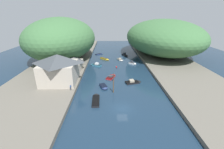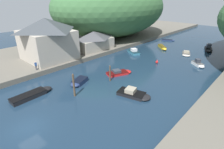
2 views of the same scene
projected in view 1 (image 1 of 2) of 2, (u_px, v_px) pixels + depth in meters
The scene contains 21 objects.
water_surface at pixel (116, 67), 62.26m from camera, with size 130.00×130.00×0.00m, color #192D42.
left_bank at pixel (60, 66), 61.67m from camera, with size 22.00×120.00×0.96m.
right_bank at pixel (172, 65), 62.50m from camera, with size 22.00×120.00×0.96m.
hillside_left at pixel (61, 38), 67.22m from camera, with size 29.86×41.80×18.32m.
hillside_right at pixel (163, 37), 75.52m from camera, with size 36.41×50.97×17.30m.
waterfront_building at pixel (59, 68), 43.91m from camera, with size 10.77×10.01×8.69m.
boathouse_shed at pixel (74, 63), 55.44m from camera, with size 6.00×10.54×4.61m.
boat_white_cruiser at pixel (99, 54), 81.09m from camera, with size 4.35×3.25×0.41m.
boat_mid_channel at pixel (105, 59), 71.67m from camera, with size 4.70×4.70×0.68m.
boat_small_dinghy at pixel (111, 77), 51.44m from camera, with size 3.72×5.24×0.90m.
boat_far_right_bank at pixel (133, 82), 47.22m from camera, with size 5.35×3.25×1.12m.
boat_red_skiff at pixel (125, 55), 77.88m from camera, with size 3.20×5.06×1.80m.
boat_open_rowboat at pixel (120, 60), 70.83m from camera, with size 3.18×4.42×0.87m.
boat_moored_right at pixel (133, 63), 65.15m from camera, with size 3.48×3.19×1.43m.
boat_cabin_cruiser at pixel (104, 87), 43.99m from camera, with size 2.81×3.96×0.72m.
boat_yellow_tender at pixel (96, 65), 63.11m from camera, with size 5.08×3.90×1.33m.
boat_navy_launch at pixel (96, 99), 37.52m from camera, with size 2.00×6.24×0.65m.
mooring_post_nearest at pixel (113, 86), 40.92m from camera, with size 0.30×0.30×3.63m.
mooring_post_middle at pixel (114, 77), 47.80m from camera, with size 0.25×0.25×2.94m.
channel_buoy_near at pixel (117, 67), 60.73m from camera, with size 0.59×0.59×0.89m.
person_on_quay at pixel (71, 87), 40.51m from camera, with size 0.29×0.41×1.69m.
Camera 1 is at (-2.98, -28.96, 20.14)m, focal length 24.00 mm.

